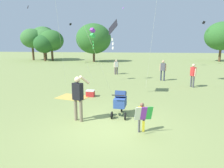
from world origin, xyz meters
TOP-DOWN VIEW (x-y plane):
  - ground_plane at (0.00, 0.00)m, footprint 120.00×120.00m
  - treeline_distant at (-7.15, 26.34)m, footprint 36.16×8.08m
  - child_with_butterfly_kite at (1.13, -0.24)m, footprint 0.59×0.43m
  - person_adult_flyer at (-1.20, 0.41)m, footprint 0.65×0.50m
  - stroller at (0.27, 1.19)m, footprint 0.58×1.10m
  - kite_adult_black at (-0.45, 4.00)m, footprint 0.82×3.97m
  - kite_green_novelty at (-2.48, 7.94)m, footprint 1.12×1.42m
  - person_red_shirt at (-1.22, 11.84)m, footprint 0.42×0.29m
  - person_sitting_far at (2.75, 9.25)m, footprint 0.49×0.31m
  - person_couple_left at (4.46, 7.11)m, footprint 0.33×0.46m
  - person_kid_running at (-1.35, 12.19)m, footprint 0.35×0.30m
  - picnic_blanket at (-2.54, 3.52)m, footprint 1.81×1.46m
  - cooler_box at (-1.65, 3.82)m, footprint 0.45×0.33m

SIDE VIEW (x-z plane):
  - ground_plane at x=0.00m, z-range 0.00..0.00m
  - picnic_blanket at x=-2.54m, z-range 0.00..0.02m
  - cooler_box at x=-1.65m, z-range 0.00..0.35m
  - child_with_butterfly_kite at x=1.13m, z-range 0.11..1.10m
  - stroller at x=0.27m, z-range 0.09..1.12m
  - person_kid_running at x=-1.35m, z-range 0.11..1.39m
  - person_red_shirt at x=-1.22m, z-range 0.12..1.52m
  - person_couple_left at x=4.46m, z-range 0.14..1.69m
  - person_sitting_far at x=2.75m, z-range 0.14..1.73m
  - person_adult_flyer at x=-1.20m, z-range 0.13..1.88m
  - kite_adult_black at x=-0.45m, z-range 1.50..5.61m
  - kite_green_novelty at x=-2.48m, z-range 1.60..5.57m
  - treeline_distant at x=-7.15m, z-range 0.56..6.85m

